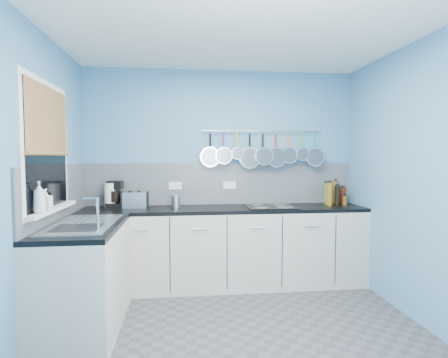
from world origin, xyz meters
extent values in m
cube|color=#47474C|center=(0.00, 0.00, -0.01)|extent=(3.20, 3.00, 0.02)
cube|color=white|center=(0.00, 0.00, 2.51)|extent=(3.20, 3.00, 0.02)
cube|color=#4D87B1|center=(0.00, 1.51, 1.25)|extent=(3.20, 0.02, 2.50)
cube|color=#4D87B1|center=(0.00, -1.51, 1.25)|extent=(3.20, 0.02, 2.50)
cube|color=#4D87B1|center=(-1.61, 0.00, 1.25)|extent=(0.02, 3.00, 2.50)
cube|color=#4D87B1|center=(1.61, 0.00, 1.25)|extent=(0.02, 3.00, 2.50)
cube|color=#9499A5|center=(0.00, 1.49, 1.15)|extent=(3.20, 0.02, 0.50)
cube|color=#9499A5|center=(-1.59, 0.60, 1.15)|extent=(0.02, 1.80, 0.50)
cube|color=beige|center=(0.00, 1.20, 0.43)|extent=(3.20, 0.60, 0.86)
cube|color=black|center=(0.00, 1.20, 0.88)|extent=(3.20, 0.60, 0.04)
cube|color=beige|center=(-1.30, 0.30, 0.43)|extent=(0.60, 1.20, 0.86)
cube|color=black|center=(-1.30, 0.30, 0.88)|extent=(0.60, 1.20, 0.04)
cube|color=white|center=(-1.58, 0.30, 1.55)|extent=(0.01, 1.00, 1.10)
cube|color=black|center=(-1.57, 0.30, 1.55)|extent=(0.01, 0.90, 1.00)
cube|color=#9E6934|center=(-1.56, 0.30, 1.77)|extent=(0.01, 0.90, 0.55)
cube|color=white|center=(-1.55, 0.30, 1.04)|extent=(0.10, 0.98, 0.03)
cube|color=silver|center=(-1.30, 0.30, 0.90)|extent=(0.50, 0.95, 0.01)
cube|color=white|center=(-0.55, 1.48, 1.13)|extent=(0.15, 0.01, 0.09)
cube|color=white|center=(0.10, 1.48, 1.13)|extent=(0.15, 0.01, 0.09)
cylinder|color=silver|center=(0.50, 1.45, 1.78)|extent=(1.45, 0.02, 0.02)
imported|color=white|center=(-1.53, -0.02, 1.17)|extent=(0.11, 0.11, 0.24)
imported|color=white|center=(-1.53, 0.11, 1.14)|extent=(0.08, 0.09, 0.17)
cylinder|color=white|center=(-1.27, 1.31, 1.04)|extent=(0.13, 0.13, 0.28)
cube|color=silver|center=(-1.00, 1.28, 0.99)|extent=(0.28, 0.17, 0.18)
cylinder|color=silver|center=(-0.54, 1.24, 0.97)|extent=(0.10, 0.10, 0.14)
cube|color=black|center=(0.53, 1.15, 0.91)|extent=(0.54, 0.48, 0.01)
cylinder|color=#4C190C|center=(1.47, 1.33, 1.00)|extent=(0.07, 0.07, 0.20)
cylinder|color=brown|center=(1.37, 1.32, 1.04)|extent=(0.05, 0.05, 0.28)
cylinder|color=#3F721E|center=(1.26, 1.33, 1.03)|extent=(0.05, 0.05, 0.26)
cylinder|color=brown|center=(1.44, 1.21, 0.95)|extent=(0.05, 0.05, 0.11)
cylinder|color=black|center=(1.36, 1.24, 1.02)|extent=(0.07, 0.07, 0.23)
cylinder|color=#8C5914|center=(1.25, 1.22, 1.04)|extent=(0.07, 0.07, 0.27)
camera|label=1|loc=(-0.46, -2.84, 1.47)|focal=29.00mm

